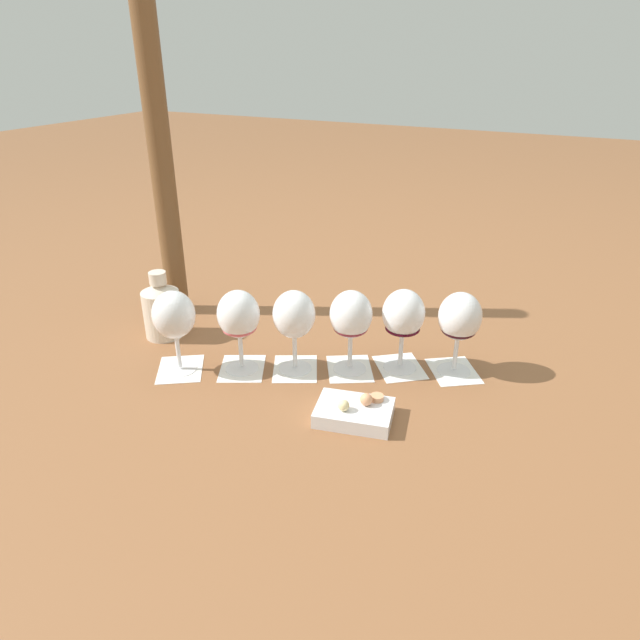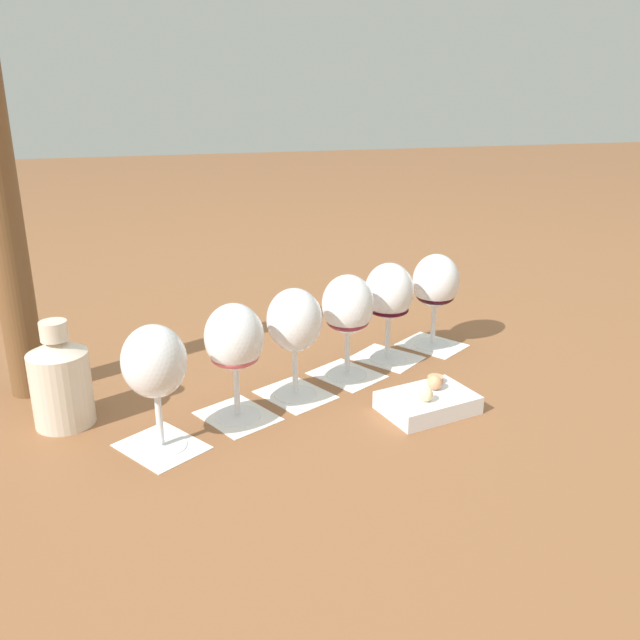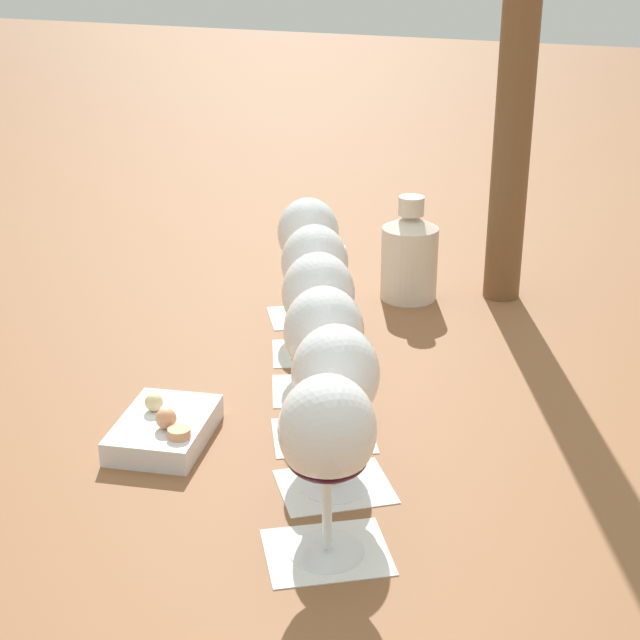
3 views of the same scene
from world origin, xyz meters
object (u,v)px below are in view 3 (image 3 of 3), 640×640
(wine_glass_1, at_px, (315,269))
(umbrella_pole, at_px, (520,31))
(wine_glass_4, at_px, (336,381))
(wine_glass_5, at_px, (327,438))
(snack_dish, at_px, (164,428))
(wine_glass_0, at_px, (308,238))
(wine_glass_3, at_px, (324,338))
(ceramic_vase, at_px, (409,255))
(wine_glass_2, at_px, (318,300))

(wine_glass_1, xyz_separation_m, umbrella_pole, (-0.33, 0.19, 0.29))
(wine_glass_4, distance_m, wine_glass_5, 0.12)
(snack_dish, bearing_deg, wine_glass_0, -179.86)
(snack_dish, bearing_deg, wine_glass_3, 116.39)
(ceramic_vase, bearing_deg, wine_glass_3, 6.41)
(wine_glass_4, height_order, snack_dish, wine_glass_4)
(wine_glass_0, height_order, wine_glass_4, same)
(wine_glass_3, height_order, wine_glass_4, same)
(wine_glass_0, xyz_separation_m, wine_glass_5, (0.55, 0.26, -0.00))
(wine_glass_0, distance_m, wine_glass_2, 0.26)
(wine_glass_2, distance_m, wine_glass_5, 0.35)
(wine_glass_5, bearing_deg, wine_glass_3, -156.21)
(wine_glass_3, distance_m, wine_glass_5, 0.23)
(wine_glass_0, bearing_deg, snack_dish, 0.14)
(wine_glass_0, distance_m, wine_glass_4, 0.49)
(wine_glass_1, relative_size, wine_glass_4, 1.00)
(umbrella_pole, bearing_deg, wine_glass_3, -8.65)
(wine_glass_2, height_order, wine_glass_3, same)
(wine_glass_0, bearing_deg, ceramic_vase, 140.44)
(wine_glass_3, bearing_deg, ceramic_vase, -173.59)
(wine_glass_0, xyz_separation_m, wine_glass_1, (0.12, 0.06, 0.00))
(wine_glass_5, relative_size, ceramic_vase, 1.10)
(wine_glass_4, bearing_deg, wine_glass_5, 18.65)
(wine_glass_2, bearing_deg, ceramic_vase, 179.99)
(wine_glass_5, bearing_deg, wine_glass_1, -155.12)
(wine_glass_4, bearing_deg, wine_glass_2, -152.35)
(wine_glass_1, distance_m, ceramic_vase, 0.27)
(wine_glass_2, bearing_deg, snack_dish, -30.62)
(wine_glass_3, bearing_deg, snack_dish, -63.61)
(wine_glass_2, xyz_separation_m, wine_glass_3, (0.11, 0.05, 0.00))
(wine_glass_2, relative_size, ceramic_vase, 1.10)
(wine_glass_2, xyz_separation_m, wine_glass_5, (0.32, 0.15, 0.00))
(wine_glass_2, xyz_separation_m, umbrella_pole, (-0.43, 0.14, 0.29))
(wine_glass_4, height_order, ceramic_vase, wine_glass_4)
(wine_glass_1, bearing_deg, umbrella_pole, 150.20)
(umbrella_pole, bearing_deg, snack_dish, -21.75)
(wine_glass_0, bearing_deg, wine_glass_2, 26.62)
(wine_glass_0, height_order, wine_glass_3, same)
(wine_glass_1, distance_m, umbrella_pole, 0.47)
(wine_glass_0, distance_m, wine_glass_5, 0.61)
(wine_glass_4, relative_size, snack_dish, 1.14)
(wine_glass_2, height_order, wine_glass_4, same)
(wine_glass_3, xyz_separation_m, snack_dish, (0.08, -0.17, -0.11))
(wine_glass_4, distance_m, ceramic_vase, 0.59)
(ceramic_vase, height_order, snack_dish, ceramic_vase)
(wine_glass_1, relative_size, ceramic_vase, 1.10)
(wine_glass_4, bearing_deg, umbrella_pole, 177.53)
(wine_glass_0, relative_size, snack_dish, 1.14)
(wine_glass_0, relative_size, ceramic_vase, 1.10)
(wine_glass_2, bearing_deg, wine_glass_1, -154.40)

